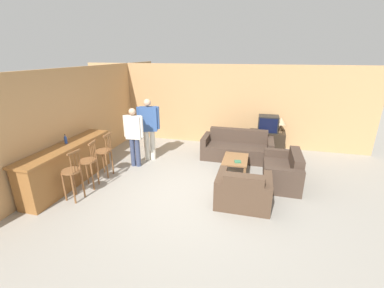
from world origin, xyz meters
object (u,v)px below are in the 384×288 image
object	(u,v)px
coffee_table	(235,161)
person_by_counter	(134,134)
bar_chair_mid	(89,164)
bar_chair_far	(104,154)
book_on_table	(238,162)
person_by_window	(149,126)
couch_far	(237,148)
tv	(268,124)
loveseat_right	(283,172)
table_lamp	(281,121)
tv_unit	(266,141)
bar_chair_near	(72,175)
armchair_near	(243,192)
bottle	(66,139)

from	to	relation	value
coffee_table	person_by_counter	distance (m)	2.73
bar_chair_mid	bar_chair_far	distance (m)	0.62
book_on_table	bar_chair_mid	bearing A→B (deg)	-157.78
bar_chair_far	person_by_window	world-z (taller)	person_by_window
couch_far	coffee_table	xyz separation A→B (m)	(0.05, -1.09, 0.06)
bar_chair_far	tv	distance (m)	4.84
bar_chair_far	tv	size ratio (longest dim) A/B	1.86
bar_chair_mid	loveseat_right	xyz separation A→B (m)	(4.26, 1.31, -0.28)
bar_chair_mid	table_lamp	bearing A→B (deg)	38.94
couch_far	coffee_table	world-z (taller)	couch_far
tv_unit	bar_chair_near	bearing A→B (deg)	-134.33
coffee_table	tv_unit	xyz separation A→B (m)	(0.78, 1.95, -0.05)
bar_chair_far	armchair_near	bearing A→B (deg)	-8.32
person_by_counter	tv	bearing A→B (deg)	31.50
tv	couch_far	bearing A→B (deg)	-134.33
bar_chair_mid	bar_chair_near	bearing A→B (deg)	-90.00
bar_chair_near	person_by_counter	xyz separation A→B (m)	(0.46, 1.88, 0.33)
person_by_window	coffee_table	bearing A→B (deg)	-8.33
armchair_near	table_lamp	size ratio (longest dim) A/B	2.29
bar_chair_near	tv_unit	size ratio (longest dim) A/B	1.03
coffee_table	tv_unit	distance (m)	2.10
bar_chair_near	person_by_counter	bearing A→B (deg)	76.27
armchair_near	person_by_window	bearing A→B (deg)	147.69
tv	person_by_counter	world-z (taller)	person_by_counter
table_lamp	armchair_near	bearing A→B (deg)	-104.46
bottle	loveseat_right	bearing A→B (deg)	13.23
bar_chair_far	table_lamp	bearing A→B (deg)	33.55
coffee_table	person_by_counter	xyz separation A→B (m)	(-2.67, -0.17, 0.55)
bar_chair_mid	book_on_table	world-z (taller)	bar_chair_mid
bottle	bar_chair_far	bearing A→B (deg)	35.33
bar_chair_far	table_lamp	distance (m)	5.15
loveseat_right	person_by_counter	world-z (taller)	person_by_counter
bar_chair_far	coffee_table	world-z (taller)	bar_chair_far
bar_chair_near	bar_chair_mid	bearing A→B (deg)	90.00
bar_chair_mid	coffee_table	size ratio (longest dim) A/B	1.26
coffee_table	person_by_counter	bearing A→B (deg)	-176.45
person_by_window	person_by_counter	bearing A→B (deg)	-110.20
person_by_window	person_by_counter	xyz separation A→B (m)	(-0.19, -0.53, -0.09)
bar_chair_near	couch_far	size ratio (longest dim) A/B	0.55
armchair_near	bottle	size ratio (longest dim) A/B	4.92
tv_unit	person_by_window	distance (m)	3.68
bar_chair_near	tv_unit	distance (m)	5.60
coffee_table	table_lamp	xyz separation A→B (m)	(1.15, 1.95, 0.61)
table_lamp	person_by_window	xyz separation A→B (m)	(-3.62, -1.59, 0.02)
armchair_near	book_on_table	bearing A→B (deg)	100.47
table_lamp	person_by_window	world-z (taller)	person_by_window
coffee_table	person_by_window	world-z (taller)	person_by_window
bar_chair_mid	tv	world-z (taller)	tv
loveseat_right	person_by_window	size ratio (longest dim) A/B	0.77
bar_chair_near	bar_chair_far	size ratio (longest dim) A/B	1.00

